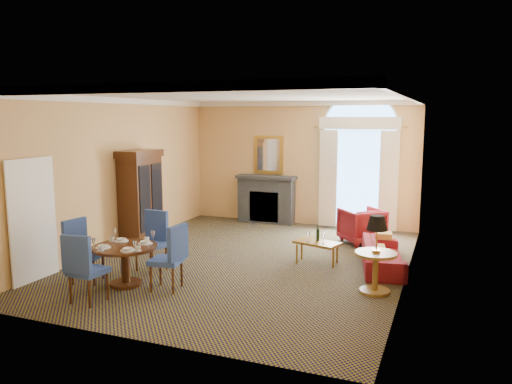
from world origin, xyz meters
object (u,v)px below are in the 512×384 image
at_px(armchair, 362,226).
at_px(armoire, 141,199).
at_px(side_table, 376,247).
at_px(coffee_table, 317,243).
at_px(sofa, 383,255).
at_px(dining_table, 125,256).

bearing_deg(armchair, armoire, -18.23).
relative_size(armchair, side_table, 0.69).
height_order(armoire, armchair, armoire).
xyz_separation_m(coffee_table, side_table, (1.28, -1.24, 0.36)).
xyz_separation_m(armoire, sofa, (5.27, 0.02, -0.74)).
xyz_separation_m(armoire, coffee_table, (4.04, -0.08, -0.61)).
bearing_deg(sofa, armchair, 9.56).
bearing_deg(armoire, armchair, 22.00).
distance_m(dining_table, side_table, 4.13).
bearing_deg(armchair, dining_table, 13.28).
bearing_deg(dining_table, sofa, 32.71).
xyz_separation_m(sofa, coffee_table, (-1.23, -0.10, 0.14)).
distance_m(sofa, armchair, 1.96).
bearing_deg(coffee_table, armoire, -164.96).
relative_size(armoire, armchair, 2.43).
distance_m(armchair, side_table, 3.27).
height_order(dining_table, armchair, dining_table).
bearing_deg(armoire, side_table, -13.91).
bearing_deg(dining_table, coffee_table, 41.95).
relative_size(sofa, coffee_table, 1.92).
height_order(dining_table, sofa, dining_table).
xyz_separation_m(sofa, armchair, (-0.70, 1.82, 0.13)).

